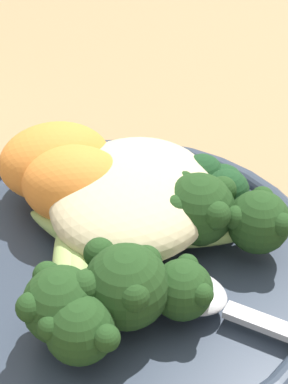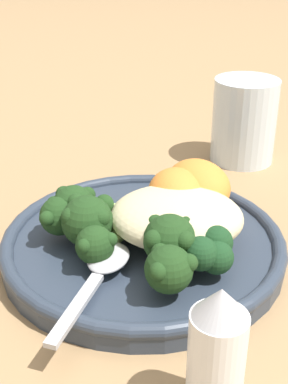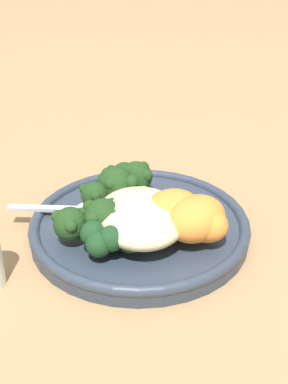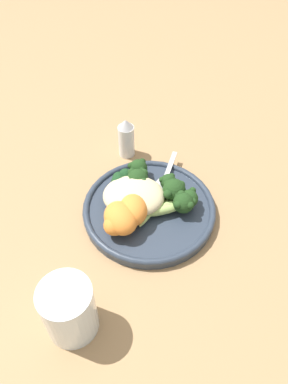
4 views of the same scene
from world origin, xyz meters
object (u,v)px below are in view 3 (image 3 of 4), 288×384
broccoli_stalk_0 (141,183)px  broccoli_stalk_4 (94,221)px  kale_tuft (104,237)px  spoon (85,208)px  plate (140,227)px  broccoli_stalk_1 (136,186)px  broccoli_stalk_5 (107,217)px  broccoli_stalk_3 (113,200)px  sweet_potato_chunk_2 (196,219)px  broccoli_stalk_6 (139,232)px  quinoa_mound (140,217)px  sweet_potato_chunk_0 (204,223)px  sweet_potato_chunk_1 (172,211)px  broccoli_stalk_2 (124,186)px

broccoli_stalk_0 → broccoli_stalk_4: broccoli_stalk_0 is taller
kale_tuft → spoon: (0.07, 0.01, -0.01)m
plate → spoon: spoon is taller
plate → spoon: bearing=65.2°
broccoli_stalk_1 → kale_tuft: 0.11m
broccoli_stalk_1 → broccoli_stalk_5: size_ratio=1.22×
broccoli_stalk_3 → kale_tuft: 0.08m
sweet_potato_chunk_2 → broccoli_stalk_3: bearing=46.7°
plate → sweet_potato_chunk_2: bearing=-133.2°
kale_tuft → broccoli_stalk_1: bearing=-27.0°
spoon → broccoli_stalk_5: bearing=125.3°
broccoli_stalk_6 → sweet_potato_chunk_2: bearing=125.1°
quinoa_mound → broccoli_stalk_6: size_ratio=1.32×
broccoli_stalk_1 → broccoli_stalk_5: bearing=126.0°
broccoli_stalk_3 → spoon: 0.03m
sweet_potato_chunk_0 → kale_tuft: bearing=89.5°
quinoa_mound → spoon: bearing=44.1°
plate → sweet_potato_chunk_1: sweet_potato_chunk_1 is taller
broccoli_stalk_5 → sweet_potato_chunk_0: broccoli_stalk_5 is taller
broccoli_stalk_3 → sweet_potato_chunk_0: 0.11m
broccoli_stalk_3 → kale_tuft: (-0.07, 0.02, 0.00)m
plate → broccoli_stalk_3: size_ratio=2.05×
plate → sweet_potato_chunk_2: sweet_potato_chunk_2 is taller
spoon → broccoli_stalk_1: bearing=-146.6°
broccoli_stalk_6 → sweet_potato_chunk_0: 0.06m
broccoli_stalk_2 → broccoli_stalk_4: (-0.06, 0.04, -0.01)m
plate → quinoa_mound: bearing=171.2°
broccoli_stalk_4 → kale_tuft: 0.03m
broccoli_stalk_4 → spoon: (0.04, 0.01, -0.01)m
broccoli_stalk_2 → broccoli_stalk_5: (-0.06, 0.03, -0.00)m
broccoli_stalk_5 → sweet_potato_chunk_1: size_ratio=1.55×
quinoa_mound → broccoli_stalk_4: 0.05m
spoon → broccoli_stalk_3: bearing=-169.1°
broccoli_stalk_2 → spoon: (-0.01, 0.05, -0.02)m
broccoli_stalk_2 → sweet_potato_chunk_1: (-0.06, -0.04, 0.00)m
plate → broccoli_stalk_2: (0.04, 0.01, 0.03)m
quinoa_mound → sweet_potato_chunk_0: (-0.02, -0.06, -0.00)m
broccoli_stalk_1 → sweet_potato_chunk_0: bearing=-174.5°
plate → spoon: 0.06m
broccoli_stalk_0 → broccoli_stalk_1: broccoli_stalk_0 is taller
plate → kale_tuft: kale_tuft is taller
sweet_potato_chunk_0 → sweet_potato_chunk_2: bearing=58.8°
broccoli_stalk_0 → sweet_potato_chunk_2: size_ratio=1.52×
plate → broccoli_stalk_1: size_ratio=2.05×
broccoli_stalk_4 → spoon: broccoli_stalk_4 is taller
sweet_potato_chunk_0 → sweet_potato_chunk_1: size_ratio=0.81×
plate → broccoli_stalk_5: (-0.02, 0.04, 0.03)m
kale_tuft → spoon: kale_tuft is taller
quinoa_mound → sweet_potato_chunk_1: bearing=-87.9°
broccoli_stalk_5 → kale_tuft: size_ratio=2.07×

